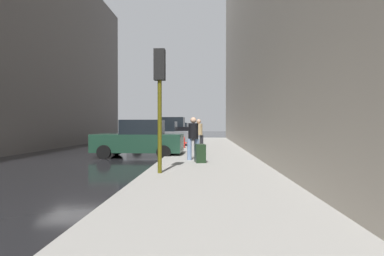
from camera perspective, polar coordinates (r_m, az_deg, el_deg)
The scene contains 11 objects.
ground_plane at distance 14.29m, azimuth -21.58°, elevation -5.68°, with size 120.00×120.00×0.00m, color black.
sidewalk at distance 13.03m, azimuth 3.38°, elevation -5.91°, with size 4.00×40.00×0.15m, color gray.
parked_dark_green_sedan at distance 14.61m, azimuth -9.96°, elevation -2.17°, with size 4.23×2.12×1.79m.
parked_gray_coupe at distance 21.03m, azimuth -6.04°, elevation -1.32°, with size 4.24×2.14×1.79m.
parked_black_suv at distance 27.44m, azimuth -3.98°, elevation -0.48°, with size 4.66×2.18×2.25m.
parked_silver_sedan at distance 33.53m, azimuth -2.76°, elevation -0.60°, with size 4.26×2.17×1.79m.
fire_hydrant at distance 18.24m, azimuth -1.69°, elevation -2.72°, with size 0.42×0.22×0.70m.
traffic_light at distance 8.84m, azimuth -6.17°, elevation 8.43°, with size 0.32×0.32×3.60m.
pedestrian_in_jeans at distance 12.00m, azimuth 0.25°, elevation -1.54°, with size 0.53×0.49×1.71m.
pedestrian_in_tan_coat at distance 16.04m, azimuth 1.28°, elevation -1.00°, with size 0.52×0.46×1.71m.
rolling_suitcase at distance 11.24m, azimuth 1.55°, elevation -4.82°, with size 0.45×0.62×1.04m.
Camera 1 is at (5.85, -12.94, 1.55)m, focal length 28.00 mm.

